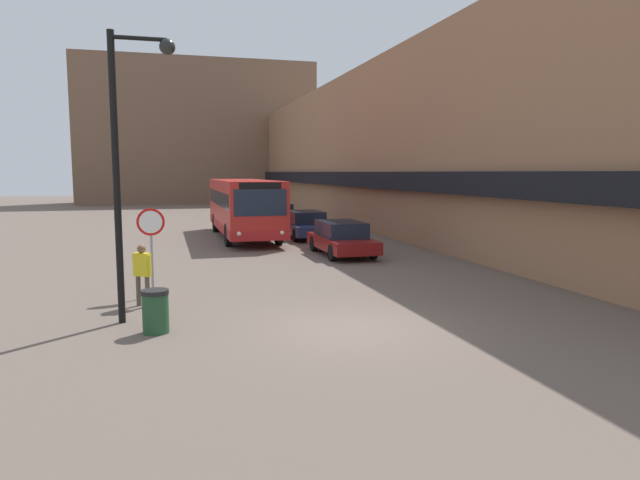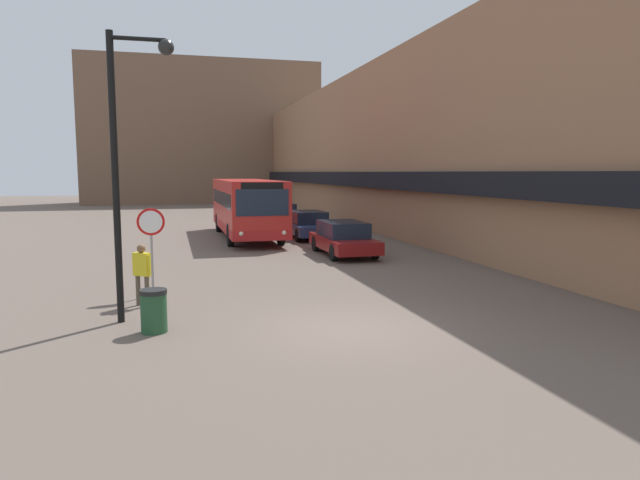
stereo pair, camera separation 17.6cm
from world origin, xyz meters
TOP-DOWN VIEW (x-y plane):
  - ground_plane at (0.00, 0.00)m, footprint 160.00×160.00m
  - building_row_right at (9.97, 24.00)m, footprint 5.50×60.00m
  - building_backdrop_far at (0.00, 55.65)m, footprint 26.00×8.00m
  - city_bus at (0.08, 18.39)m, footprint 2.69×11.17m
  - parked_car_front at (3.20, 10.94)m, footprint 1.91×4.71m
  - parked_car_middle at (3.20, 17.32)m, footprint 1.93×4.50m
  - parked_car_back at (3.20, 24.81)m, footprint 1.81×4.53m
  - stop_sign at (-4.34, 4.61)m, footprint 0.76×0.08m
  - street_lamp at (-4.71, 1.87)m, footprint 1.46×0.36m
  - pedestrian at (-4.57, 3.45)m, footprint 0.47×0.42m
  - trash_bin at (-4.22, 0.79)m, footprint 0.59×0.59m

SIDE VIEW (x-z plane):
  - ground_plane at x=0.00m, z-range 0.00..0.00m
  - trash_bin at x=-4.22m, z-range 0.00..0.95m
  - parked_car_front at x=3.20m, z-range 0.01..1.42m
  - parked_car_back at x=3.20m, z-range 0.00..1.44m
  - parked_car_middle at x=3.20m, z-range 0.01..1.44m
  - pedestrian at x=-4.57m, z-range 0.16..1.78m
  - city_bus at x=0.08m, z-range 0.15..3.21m
  - stop_sign at x=-4.34m, z-range 0.56..3.05m
  - street_lamp at x=-4.71m, z-range 0.77..7.34m
  - building_row_right at x=9.97m, z-range -0.02..9.78m
  - building_backdrop_far at x=0.00m, z-range 0.00..15.77m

